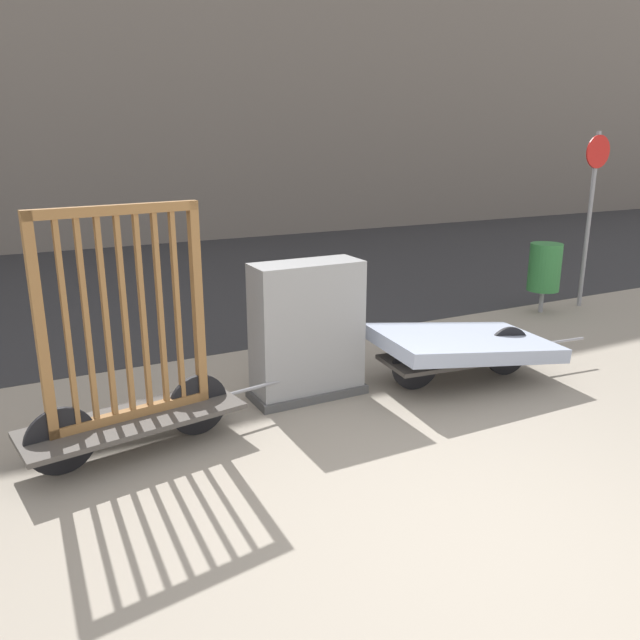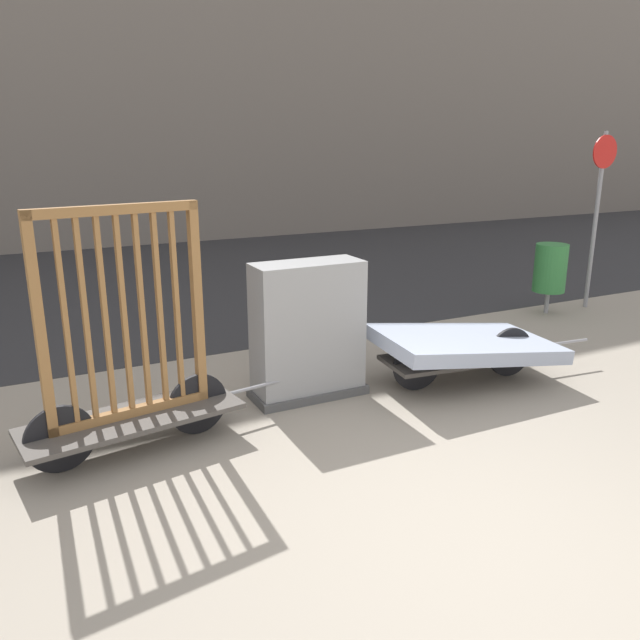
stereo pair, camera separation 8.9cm
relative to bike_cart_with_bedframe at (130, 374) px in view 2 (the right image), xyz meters
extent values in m
plane|color=gray|center=(1.60, -2.20, -0.64)|extent=(60.00, 60.00, 0.00)
cube|color=#2D2D30|center=(1.60, 6.04, -0.63)|extent=(56.00, 8.23, 0.01)
cube|color=#4C4742|center=(-0.01, 0.00, -0.36)|extent=(1.73, 0.84, 0.04)
cylinder|color=black|center=(0.52, 0.08, -0.38)|extent=(0.51, 0.11, 0.51)
cylinder|color=black|center=(-0.54, -0.09, -0.38)|extent=(0.51, 0.11, 0.51)
cylinder|color=gray|center=(1.15, 0.18, -0.36)|extent=(0.70, 0.14, 0.03)
cube|color=olive|center=(-0.01, 0.00, -0.31)|extent=(1.23, 0.26, 0.07)
cube|color=olive|center=(-0.01, 0.00, 1.23)|extent=(1.23, 0.26, 0.07)
cube|color=olive|center=(-0.58, -0.09, 0.46)|extent=(0.08, 0.08, 1.60)
cube|color=olive|center=(0.57, 0.09, 0.46)|extent=(0.08, 0.08, 1.60)
cube|color=olive|center=(-0.41, -0.07, 0.46)|extent=(0.04, 0.05, 1.53)
cube|color=olive|center=(-0.28, -0.04, 0.46)|extent=(0.04, 0.05, 1.53)
cube|color=olive|center=(-0.14, -0.02, 0.46)|extent=(0.04, 0.05, 1.53)
cube|color=olive|center=(-0.01, 0.00, 0.46)|extent=(0.04, 0.05, 1.53)
cube|color=olive|center=(0.13, 0.02, 0.46)|extent=(0.04, 0.05, 1.53)
cube|color=olive|center=(0.26, 0.04, 0.46)|extent=(0.04, 0.05, 1.53)
cube|color=olive|center=(0.40, 0.06, 0.46)|extent=(0.04, 0.05, 1.53)
cube|color=#4C4742|center=(3.21, 0.00, -0.36)|extent=(1.70, 0.75, 0.04)
cylinder|color=black|center=(3.74, -0.05, -0.38)|extent=(0.51, 0.09, 0.51)
cylinder|color=black|center=(2.67, 0.05, -0.38)|extent=(0.51, 0.09, 0.51)
cylinder|color=gray|center=(4.38, -0.12, -0.36)|extent=(0.70, 0.10, 0.03)
cube|color=#9EA8BC|center=(3.21, 0.00, -0.23)|extent=(1.85, 1.22, 0.31)
cube|color=#4C4C4C|center=(1.67, 0.40, -0.60)|extent=(1.07, 0.47, 0.08)
cube|color=gray|center=(1.67, 0.40, 0.00)|extent=(1.01, 0.41, 1.28)
cylinder|color=gray|center=(5.94, 1.57, -0.48)|extent=(0.06, 0.06, 0.31)
cylinder|color=#337F3D|center=(5.94, 1.57, 0.00)|extent=(0.44, 0.44, 0.66)
cylinder|color=gray|center=(6.71, 1.57, 0.59)|extent=(0.06, 0.06, 2.46)
cylinder|color=red|center=(6.71, 1.55, 1.55)|extent=(0.45, 0.02, 0.45)
camera|label=1|loc=(-0.76, -4.54, 1.68)|focal=35.00mm
camera|label=2|loc=(-0.68, -4.58, 1.68)|focal=35.00mm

